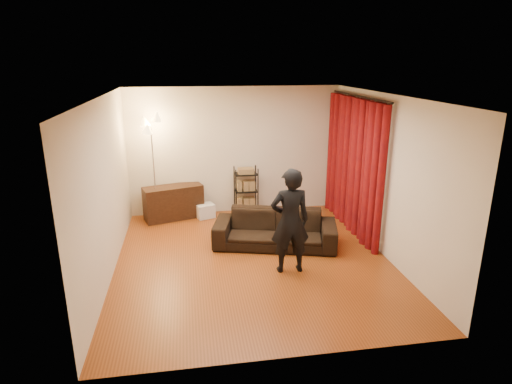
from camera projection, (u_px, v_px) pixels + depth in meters
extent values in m
plane|color=brown|center=(253.00, 260.00, 7.19)|extent=(5.00, 5.00, 0.00)
plane|color=white|center=(253.00, 96.00, 6.39)|extent=(5.00, 5.00, 0.00)
plane|color=beige|center=(235.00, 151.00, 9.14)|extent=(5.00, 0.00, 5.00)
plane|color=beige|center=(290.00, 249.00, 4.43)|extent=(5.00, 0.00, 5.00)
plane|color=beige|center=(106.00, 189.00, 6.44)|extent=(0.00, 5.00, 5.00)
plane|color=beige|center=(386.00, 177.00, 7.13)|extent=(0.00, 5.00, 5.00)
cylinder|color=black|center=(359.00, 96.00, 7.81)|extent=(0.04, 2.65, 0.04)
imported|color=black|center=(275.00, 229.00, 7.66)|extent=(2.31, 1.37, 0.63)
imported|color=black|center=(290.00, 221.00, 6.59)|extent=(0.61, 0.40, 1.68)
cube|color=#321C0F|center=(174.00, 202.00, 8.98)|extent=(1.29, 0.79, 0.70)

